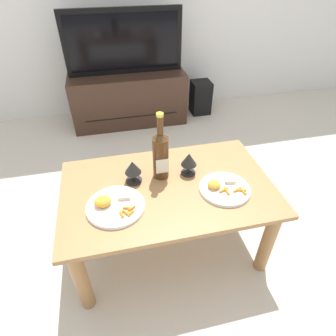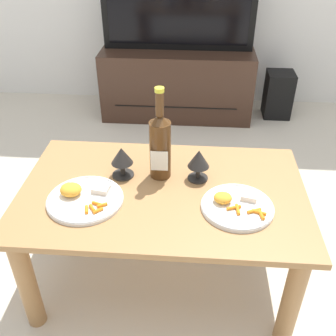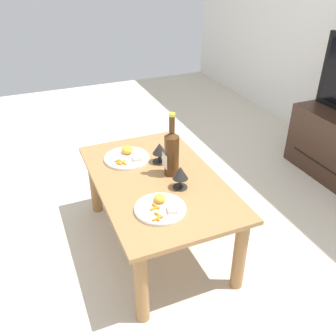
% 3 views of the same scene
% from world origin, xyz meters
% --- Properties ---
extents(ground_plane, '(6.40, 6.40, 0.00)m').
position_xyz_m(ground_plane, '(0.00, 0.00, 0.00)').
color(ground_plane, beige).
extents(dining_table, '(1.09, 0.67, 0.48)m').
position_xyz_m(dining_table, '(0.00, 0.00, 0.39)').
color(dining_table, '#9E7042').
rests_on(dining_table, ground_plane).
extents(wine_bottle, '(0.08, 0.09, 0.37)m').
position_xyz_m(wine_bottle, '(-0.02, 0.10, 0.62)').
color(wine_bottle, '#4C2D14').
rests_on(wine_bottle, dining_table).
extents(goblet_left, '(0.09, 0.09, 0.13)m').
position_xyz_m(goblet_left, '(-0.17, 0.08, 0.56)').
color(goblet_left, black).
rests_on(goblet_left, dining_table).
extents(goblet_right, '(0.08, 0.08, 0.13)m').
position_xyz_m(goblet_right, '(0.13, 0.08, 0.57)').
color(goblet_right, black).
rests_on(goblet_right, dining_table).
extents(dinner_plate_left, '(0.28, 0.28, 0.06)m').
position_xyz_m(dinner_plate_left, '(-0.28, -0.09, 0.49)').
color(dinner_plate_left, white).
rests_on(dinner_plate_left, dining_table).
extents(dinner_plate_right, '(0.26, 0.26, 0.05)m').
position_xyz_m(dinner_plate_right, '(0.27, -0.09, 0.49)').
color(dinner_plate_right, white).
rests_on(dinner_plate_right, dining_table).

